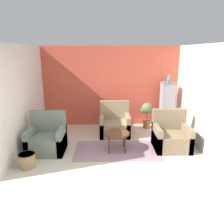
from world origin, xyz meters
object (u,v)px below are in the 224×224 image
at_px(coffee_table, 117,135).
at_px(armchair_right, 171,137).
at_px(birdcage, 167,107).
at_px(potted_plant, 147,111).
at_px(armchair_left, 47,140).
at_px(wicker_basket, 27,160).
at_px(parrot, 169,79).
at_px(armchair_middle, 115,125).

height_order(coffee_table, armchair_right, armchair_right).
bearing_deg(birdcage, armchair_right, -100.28).
relative_size(birdcage, potted_plant, 1.79).
relative_size(coffee_table, potted_plant, 0.75).
height_order(armchair_left, potted_plant, armchair_left).
relative_size(armchair_left, wicker_basket, 2.75).
height_order(armchair_left, birdcage, birdcage).
bearing_deg(potted_plant, armchair_left, -149.25).
xyz_separation_m(armchair_left, wicker_basket, (-0.23, -0.79, -0.14)).
xyz_separation_m(birdcage, parrot, (0.00, 0.00, 0.88)).
xyz_separation_m(armchair_middle, potted_plant, (1.06, 0.56, 0.25)).
xyz_separation_m(armchair_right, birdcage, (0.28, 1.54, 0.41)).
xyz_separation_m(armchair_middle, wicker_basket, (-1.95, -1.89, -0.14)).
bearing_deg(parrot, birdcage, -90.00).
bearing_deg(armchair_middle, coffee_table, -89.24).
height_order(parrot, potted_plant, parrot).
xyz_separation_m(birdcage, potted_plant, (-0.62, 0.03, -0.16)).
bearing_deg(armchair_right, potted_plant, 102.16).
xyz_separation_m(coffee_table, potted_plant, (1.05, 1.67, 0.13)).
relative_size(armchair_left, armchair_right, 1.00).
height_order(birdcage, wicker_basket, birdcage).
bearing_deg(coffee_table, armchair_left, 179.60).
bearing_deg(coffee_table, wicker_basket, -158.33).
xyz_separation_m(armchair_right, potted_plant, (-0.34, 1.58, 0.25)).
height_order(coffee_table, potted_plant, potted_plant).
height_order(armchair_middle, birdcage, birdcage).
bearing_deg(armchair_right, armchair_left, -178.59).
relative_size(armchair_left, birdcage, 0.65).
distance_m(parrot, potted_plant, 1.21).
height_order(armchair_left, parrot, parrot).
bearing_deg(armchair_right, armchair_middle, 144.07).
distance_m(armchair_left, armchair_middle, 2.04).
bearing_deg(potted_plant, coffee_table, -122.15).
bearing_deg(wicker_basket, armchair_middle, 44.04).
relative_size(armchair_middle, potted_plant, 1.16).
xyz_separation_m(potted_plant, wicker_basket, (-3.01, -2.45, -0.39)).
bearing_deg(armchair_left, coffee_table, -0.40).
relative_size(birdcage, parrot, 6.86).
bearing_deg(wicker_basket, parrot, 33.62).
distance_m(coffee_table, armchair_middle, 1.11).
bearing_deg(armchair_middle, wicker_basket, -135.96).
xyz_separation_m(armchair_left, armchair_right, (3.12, 0.08, 0.00)).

